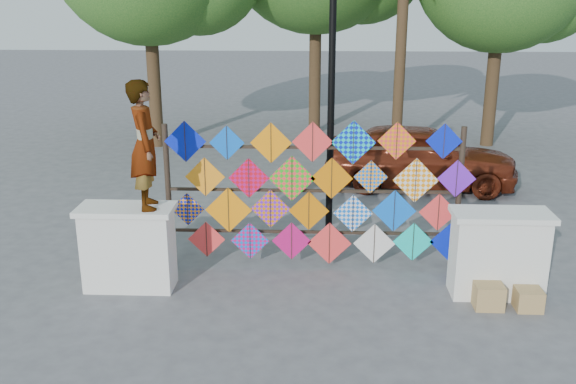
% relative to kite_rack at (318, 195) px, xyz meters
% --- Properties ---
extents(ground, '(80.00, 80.00, 0.00)m').
position_rel_kite_rack_xyz_m(ground, '(-0.09, -0.73, -1.21)').
color(ground, slate).
rests_on(ground, ground).
extents(parapet_left, '(1.40, 0.65, 1.28)m').
position_rel_kite_rack_xyz_m(parapet_left, '(-2.79, -0.93, -0.56)').
color(parapet_left, white).
rests_on(parapet_left, ground).
extents(parapet_right, '(1.40, 0.65, 1.28)m').
position_rel_kite_rack_xyz_m(parapet_right, '(2.61, -0.93, -0.56)').
color(parapet_right, white).
rests_on(parapet_right, ground).
extents(kite_rack, '(4.90, 0.24, 2.40)m').
position_rel_kite_rack_xyz_m(kite_rack, '(0.00, 0.00, 0.00)').
color(kite_rack, black).
rests_on(kite_rack, ground).
extents(vendor_woman, '(0.58, 0.75, 1.84)m').
position_rel_kite_rack_xyz_m(vendor_woman, '(-2.44, -0.93, 0.99)').
color(vendor_woman, '#99999E').
rests_on(vendor_woman, parapet_left).
extents(sedan, '(4.42, 2.16, 1.45)m').
position_rel_kite_rack_xyz_m(sedan, '(2.30, 4.49, -0.48)').
color(sedan, '#612110').
rests_on(sedan, ground).
extents(lamppost, '(0.28, 0.28, 4.46)m').
position_rel_kite_rack_xyz_m(lamppost, '(0.21, 1.27, 1.48)').
color(lamppost, black).
rests_on(lamppost, ground).
extents(cardboard_box_near, '(0.40, 0.35, 0.35)m').
position_rel_kite_rack_xyz_m(cardboard_box_near, '(2.41, -1.35, -1.03)').
color(cardboard_box_near, tan).
rests_on(cardboard_box_near, ground).
extents(cardboard_box_far, '(0.36, 0.33, 0.30)m').
position_rel_kite_rack_xyz_m(cardboard_box_far, '(2.95, -1.38, -1.06)').
color(cardboard_box_far, tan).
rests_on(cardboard_box_far, ground).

